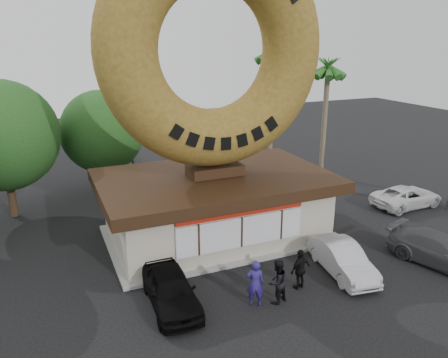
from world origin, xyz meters
name	(u,v)px	position (x,y,z in m)	size (l,w,h in m)	color
ground	(273,298)	(0.00, 0.00, 0.00)	(90.00, 90.00, 0.00)	black
donut_shop	(215,204)	(0.00, 5.98, 1.77)	(11.20, 7.20, 3.80)	#BEB3A2
giant_donut	(214,50)	(0.00, 6.00, 9.13)	(10.65, 10.65, 2.71)	olive
tree_west	(2,136)	(-9.50, 13.00, 4.64)	(6.00, 6.00, 7.65)	#473321
tree_mid	(102,132)	(-4.00, 15.00, 4.02)	(5.20, 5.20, 6.63)	#473321
palm_near	(273,57)	(7.50, 14.00, 8.41)	(2.60, 2.60, 9.75)	#726651
palm_far	(328,71)	(11.00, 12.50, 7.48)	(2.60, 2.60, 8.75)	#726651
street_lamp	(132,119)	(-1.86, 16.00, 4.48)	(2.11, 0.20, 8.00)	#59595E
person_left	(255,283)	(-0.88, -0.13, 0.93)	(0.68, 0.44, 1.85)	navy
person_center	(277,282)	(-0.03, -0.30, 0.89)	(0.86, 0.67, 1.78)	black
person_right	(300,269)	(1.32, 0.19, 0.86)	(1.00, 0.42, 1.71)	black
car_black	(171,289)	(-3.80, 1.09, 0.70)	(1.65, 4.11, 1.40)	black
car_silver	(342,259)	(3.65, 0.51, 0.66)	(1.40, 4.03, 1.33)	#AFAEB4
car_grey	(442,251)	(8.15, -0.66, 0.68)	(1.92, 4.71, 1.37)	#4D4F52
car_white	(407,196)	(12.09, 5.34, 0.62)	(2.05, 4.45, 1.24)	silver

